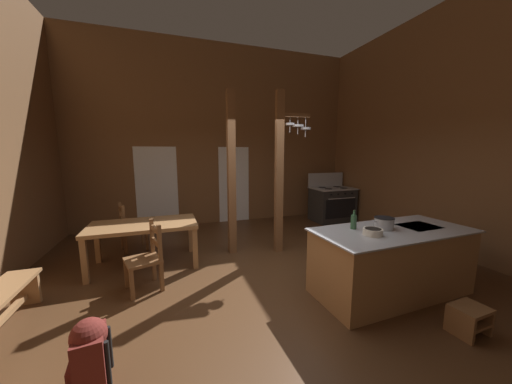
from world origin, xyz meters
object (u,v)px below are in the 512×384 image
object	(u,v)px
stove_range	(332,204)
bottle_tall_on_counter	(354,221)
ladderback_chair_by_post	(131,228)
kitchen_island	(391,261)
ladderback_chair_near_window	(147,258)
step_stool	(469,318)
backpack	(90,352)
mixing_bowl_on_counter	(373,232)
stockpot_on_counter	(384,223)
dining_table	(144,228)

from	to	relation	value
stove_range	bottle_tall_on_counter	world-z (taller)	stove_range
ladderback_chair_by_post	bottle_tall_on_counter	world-z (taller)	bottle_tall_on_counter
kitchen_island	ladderback_chair_by_post	xyz separation A→B (m)	(-3.56, 2.86, 0.01)
stove_range	ladderback_chair_near_window	world-z (taller)	stove_range
kitchen_island	step_stool	xyz separation A→B (m)	(0.14, -0.93, -0.27)
ladderback_chair_by_post	stove_range	bearing A→B (deg)	7.46
kitchen_island	step_stool	size ratio (longest dim) A/B	5.82
backpack	step_stool	bearing A→B (deg)	-8.73
stove_range	bottle_tall_on_counter	xyz separation A→B (m)	(-2.00, -3.32, 0.51)
stove_range	mixing_bowl_on_counter	size ratio (longest dim) A/B	5.61
kitchen_island	step_stool	bearing A→B (deg)	-81.62
ladderback_chair_by_post	kitchen_island	bearing A→B (deg)	-38.70
step_stool	ladderback_chair_near_window	world-z (taller)	ladderback_chair_near_window
step_stool	mixing_bowl_on_counter	world-z (taller)	mixing_bowl_on_counter
ladderback_chair_near_window	mixing_bowl_on_counter	distance (m)	3.04
step_stool	mixing_bowl_on_counter	size ratio (longest dim) A/B	1.60
stove_range	backpack	distance (m)	6.34
ladderback_chair_by_post	stockpot_on_counter	xyz separation A→B (m)	(3.46, -2.79, 0.52)
kitchen_island	stockpot_on_counter	xyz separation A→B (m)	(-0.11, 0.06, 0.53)
mixing_bowl_on_counter	dining_table	bearing A→B (deg)	143.15
ladderback_chair_near_window	mixing_bowl_on_counter	size ratio (longest dim) A/B	4.03
step_stool	bottle_tall_on_counter	bearing A→B (deg)	119.00
kitchen_island	mixing_bowl_on_counter	size ratio (longest dim) A/B	9.31
stockpot_on_counter	kitchen_island	bearing A→B (deg)	-31.03
stove_range	mixing_bowl_on_counter	xyz separation A→B (m)	(-1.95, -3.62, 0.45)
dining_table	ladderback_chair_near_window	distance (m)	0.86
ladderback_chair_near_window	ladderback_chair_by_post	world-z (taller)	same
kitchen_island	step_stool	world-z (taller)	kitchen_island
step_stool	ladderback_chair_by_post	size ratio (longest dim) A/B	0.40
ladderback_chair_near_window	stockpot_on_counter	size ratio (longest dim) A/B	2.94
kitchen_island	ladderback_chair_near_window	bearing A→B (deg)	159.62
ladderback_chair_near_window	step_stool	bearing A→B (deg)	-32.49
stockpot_on_counter	stove_range	bearing A→B (deg)	64.93
kitchen_island	stove_range	size ratio (longest dim) A/B	1.66
stockpot_on_counter	bottle_tall_on_counter	distance (m)	0.41
stove_range	dining_table	xyz separation A→B (m)	(-4.76, -1.51, 0.17)
ladderback_chair_near_window	ladderback_chair_by_post	distance (m)	1.73
dining_table	bottle_tall_on_counter	bearing A→B (deg)	-33.18
kitchen_island	stove_range	bearing A→B (deg)	66.77
ladderback_chair_by_post	mixing_bowl_on_counter	world-z (taller)	mixing_bowl_on_counter
ladderback_chair_by_post	backpack	world-z (taller)	ladderback_chair_by_post
bottle_tall_on_counter	backpack	bearing A→B (deg)	-169.28
mixing_bowl_on_counter	bottle_tall_on_counter	size ratio (longest dim) A/B	0.92
kitchen_island	backpack	world-z (taller)	kitchen_island
backpack	mixing_bowl_on_counter	size ratio (longest dim) A/B	2.53
ladderback_chair_near_window	stockpot_on_counter	world-z (taller)	stockpot_on_counter
ladderback_chair_near_window	backpack	size ratio (longest dim) A/B	1.59
kitchen_island	dining_table	bearing A→B (deg)	148.31
ladderback_chair_near_window	bottle_tall_on_counter	world-z (taller)	bottle_tall_on_counter
stove_range	backpack	xyz separation A→B (m)	(-5.00, -3.89, -0.17)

